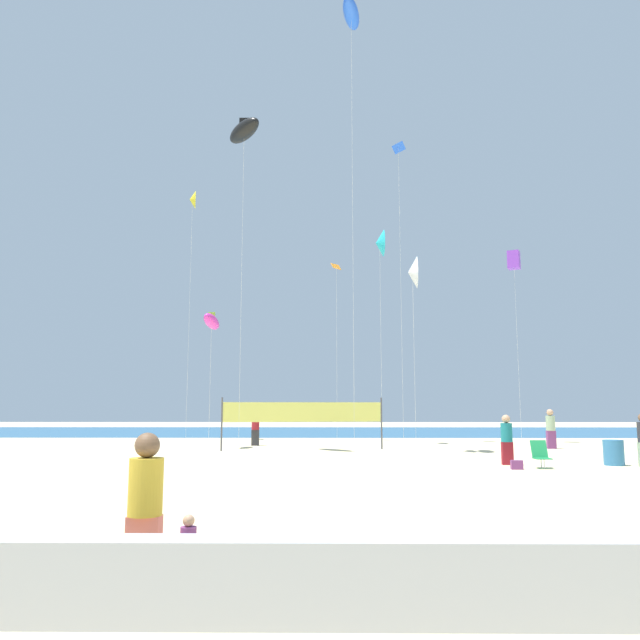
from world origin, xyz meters
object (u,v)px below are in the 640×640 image
object	(u,v)px
kite_violet_box	(514,260)
kite_yellow_delta	(193,200)
beachgoer_maroon_shirt	(255,427)
kite_magenta_inflatable	(212,322)
kite_blue_diamond	(398,151)
kite_black_inflatable	(244,131)
trash_barrel	(614,453)
kite_blue_inflatable	(351,14)
toddler_figure	(188,549)
volleyball_net	(303,414)
beach_handbag	(517,465)
mother_figure	(145,503)
beachgoer_teal_shirt	(507,438)
kite_cyan_delta	(380,243)
beachgoer_sage_shirt	(551,427)
kite_orange_diamond	(337,268)
kite_white_delta	(412,273)
folding_beach_chair	(541,454)

from	to	relation	value
kite_violet_box	kite_yellow_delta	bearing A→B (deg)	172.66
beachgoer_maroon_shirt	kite_magenta_inflatable	distance (m)	5.90
kite_blue_diamond	kite_black_inflatable	bearing A→B (deg)	-139.61
trash_barrel	kite_black_inflatable	world-z (taller)	kite_black_inflatable
beachgoer_maroon_shirt	kite_blue_inflatable	xyz separation A→B (m)	(4.85, -4.98, 19.53)
beachgoer_maroon_shirt	kite_blue_inflatable	distance (m)	20.73
toddler_figure	kite_violet_box	world-z (taller)	kite_violet_box
kite_violet_box	volleyball_net	bearing A→B (deg)	-153.32
beach_handbag	kite_violet_box	size ratio (longest dim) A/B	0.03
mother_figure	kite_blue_diamond	xyz separation A→B (m)	(6.30, 27.96, 16.11)
kite_yellow_delta	kite_violet_box	bearing A→B (deg)	-7.34
kite_yellow_delta	kite_blue_diamond	bearing A→B (deg)	-9.85
beachgoer_teal_shirt	kite_cyan_delta	xyz separation A→B (m)	(-3.29, 11.72, 10.06)
beachgoer_teal_shirt	beachgoer_sage_shirt	xyz separation A→B (m)	(4.42, 8.16, 0.08)
volleyball_net	trash_barrel	bearing A→B (deg)	-33.69
beachgoer_sage_shirt	kite_blue_diamond	bearing A→B (deg)	-103.32
beachgoer_sage_shirt	kite_orange_diamond	bearing A→B (deg)	-99.00
mother_figure	beachgoer_maroon_shirt	distance (m)	24.98
beachgoer_maroon_shirt	beach_handbag	distance (m)	15.38
beach_handbag	kite_yellow_delta	xyz separation A→B (m)	(-14.49, 17.11, 14.65)
mother_figure	volleyball_net	world-z (taller)	volleyball_net
toddler_figure	kite_orange_diamond	world-z (taller)	kite_orange_diamond
beachgoer_sage_shirt	trash_barrel	bearing A→B (deg)	19.81
toddler_figure	kite_violet_box	bearing A→B (deg)	77.52
mother_figure	kite_violet_box	world-z (taller)	kite_violet_box
kite_black_inflatable	kite_magenta_inflatable	world-z (taller)	kite_black_inflatable
kite_black_inflatable	kite_magenta_inflatable	distance (m)	9.36
beachgoer_sage_shirt	kite_white_delta	bearing A→B (deg)	-46.86
beachgoer_sage_shirt	volleyball_net	xyz separation A→B (m)	(-11.74, -1.05, 0.64)
beachgoer_teal_shirt	kite_cyan_delta	world-z (taller)	kite_cyan_delta
beach_handbag	kite_blue_diamond	world-z (taller)	kite_blue_diamond
trash_barrel	kite_blue_diamond	bearing A→B (deg)	112.41
kite_violet_box	kite_blue_inflatable	xyz separation A→B (m)	(-9.56, -7.73, 10.17)
kite_cyan_delta	kite_blue_inflatable	distance (m)	11.59
kite_black_inflatable	beachgoer_sage_shirt	bearing A→B (deg)	7.10
kite_cyan_delta	kite_magenta_inflatable	world-z (taller)	kite_cyan_delta
kite_white_delta	kite_cyan_delta	bearing A→B (deg)	99.94
kite_cyan_delta	kite_blue_diamond	bearing A→B (deg)	50.95
kite_cyan_delta	beachgoer_maroon_shirt	bearing A→B (deg)	-167.90
kite_yellow_delta	kite_black_inflatable	world-z (taller)	kite_black_inflatable
beachgoer_maroon_shirt	folding_beach_chair	bearing A→B (deg)	177.26
mother_figure	kite_blue_inflatable	xyz separation A→B (m)	(3.24, 19.95, 19.56)
kite_violet_box	kite_yellow_delta	distance (m)	19.84
beachgoer_maroon_shirt	kite_orange_diamond	bearing A→B (deg)	-87.70
beachgoer_sage_shirt	kite_blue_inflatable	bearing A→B (deg)	-47.72
volleyball_net	kite_yellow_delta	xyz separation A→B (m)	(-7.33, 8.42, 13.16)
kite_blue_diamond	kite_yellow_delta	world-z (taller)	kite_blue_diamond
trash_barrel	kite_white_delta	bearing A→B (deg)	133.45
beachgoer_sage_shirt	kite_white_delta	xyz separation A→B (m)	(-6.71, -2.12, 7.08)
beachgoer_teal_shirt	folding_beach_chair	bearing A→B (deg)	119.88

